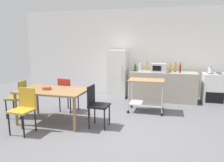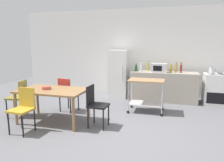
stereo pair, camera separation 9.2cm
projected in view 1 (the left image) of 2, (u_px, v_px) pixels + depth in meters
ground_plane at (114, 129)px, 4.42m from camera, size 12.00×12.00×0.00m
back_wall at (137, 53)px, 7.21m from camera, size 8.40×0.12×2.90m
kitchen_counter at (163, 86)px, 6.59m from camera, size 2.00×0.64×0.90m
dining_table at (53, 93)px, 4.73m from camera, size 1.50×0.90×0.75m
chair_mustard at (24, 107)px, 4.20m from camera, size 0.42×0.42×0.89m
chair_black at (96, 103)px, 4.49m from camera, size 0.41×0.41×0.89m
chair_red at (67, 92)px, 5.46m from camera, size 0.47×0.47×0.89m
chair_olive at (19, 96)px, 5.10m from camera, size 0.48×0.48×0.89m
stove_oven at (213, 89)px, 6.24m from camera, size 0.60×0.61×0.92m
refrigerator at (118, 74)px, 6.99m from camera, size 0.60×0.63×1.55m
kitchen_cart at (146, 90)px, 5.48m from camera, size 0.91×0.57×0.85m
bottle_soy_sauce at (135, 68)px, 6.75m from camera, size 0.08×0.08×0.23m
bottle_wine at (140, 67)px, 6.63m from camera, size 0.07×0.07×0.32m
bottle_olive_oil at (147, 67)px, 6.70m from camera, size 0.07×0.07×0.33m
microwave at (158, 68)px, 6.49m from camera, size 0.46×0.35×0.26m
bottle_vinegar at (170, 69)px, 6.46m from camera, size 0.08×0.08×0.26m
bottle_hot_sauce at (175, 68)px, 6.46m from camera, size 0.07×0.07×0.30m
bottle_sesame_oil at (180, 68)px, 6.33m from camera, size 0.06×0.06×0.30m
fruit_bowl at (47, 88)px, 4.73m from camera, size 0.20×0.20×0.06m
kettle at (211, 70)px, 6.08m from camera, size 0.24×0.17×0.19m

